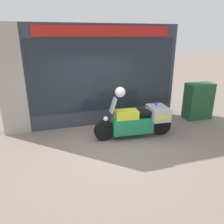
# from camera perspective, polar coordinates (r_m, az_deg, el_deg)

# --- Properties ---
(ground_plane) EXTENTS (60.00, 60.00, 0.00)m
(ground_plane) POSITION_cam_1_polar(r_m,az_deg,el_deg) (6.07, -0.52, -9.64)
(ground_plane) COLOR gray
(shop_building) EXTENTS (5.79, 0.55, 3.30)m
(shop_building) POSITION_cam_1_polar(r_m,az_deg,el_deg) (7.29, -7.82, 9.07)
(shop_building) COLOR #333842
(shop_building) RESTS_ON ground
(window_display) EXTENTS (4.56, 0.30, 1.97)m
(window_display) POSITION_cam_1_polar(r_m,az_deg,el_deg) (7.75, -2.44, 0.77)
(window_display) COLOR slate
(window_display) RESTS_ON ground
(paramedic_motorcycle) EXTENTS (2.41, 0.79, 1.29)m
(paramedic_motorcycle) POSITION_cam_1_polar(r_m,az_deg,el_deg) (6.61, 7.26, -2.10)
(paramedic_motorcycle) COLOR black
(paramedic_motorcycle) RESTS_ON ground
(utility_cabinet) EXTENTS (0.96, 0.54, 1.32)m
(utility_cabinet) POSITION_cam_1_polar(r_m,az_deg,el_deg) (8.63, 21.60, 2.68)
(utility_cabinet) COLOR #1E4C2D
(utility_cabinet) RESTS_ON ground
(white_helmet) EXTENTS (0.30, 0.30, 0.30)m
(white_helmet) POSITION_cam_1_polar(r_m,az_deg,el_deg) (6.15, 2.14, 5.22)
(white_helmet) COLOR white
(white_helmet) RESTS_ON paramedic_motorcycle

